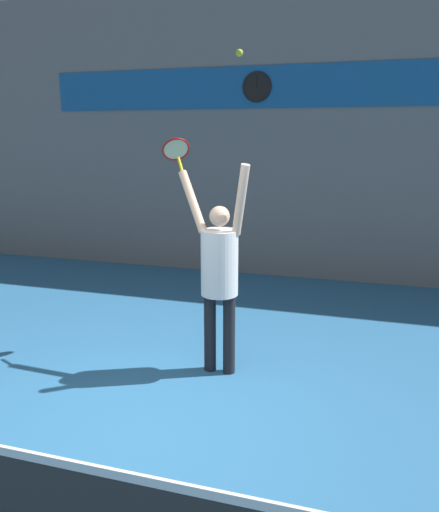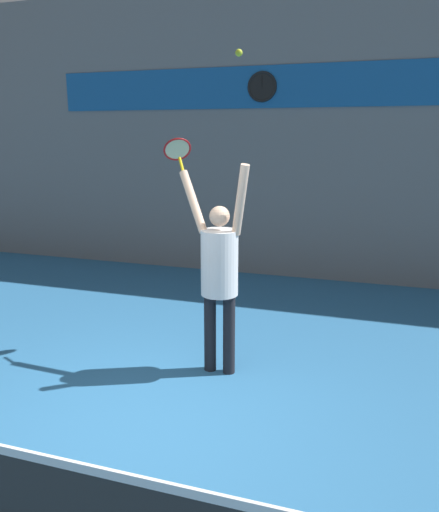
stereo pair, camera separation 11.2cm
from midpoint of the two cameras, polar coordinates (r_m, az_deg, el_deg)
ground_plane at (r=4.66m, az=-11.27°, el=-19.33°), size 18.00×18.00×0.00m
back_wall at (r=8.99m, az=4.42°, el=13.55°), size 18.00×0.10×5.00m
sponsor_banner at (r=8.97m, az=4.43°, el=18.72°), size 7.86×0.02×0.69m
scoreboard_clock at (r=8.96m, az=3.91°, el=18.73°), size 0.51×0.05×0.51m
tennis_player at (r=5.20m, az=-0.65°, el=-1.55°), size 0.90×0.51×2.25m
tennis_racket at (r=5.70m, az=-5.54°, el=11.89°), size 0.38×0.44×0.37m
tennis_ball at (r=4.84m, az=1.57°, el=22.20°), size 0.07×0.07×0.07m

